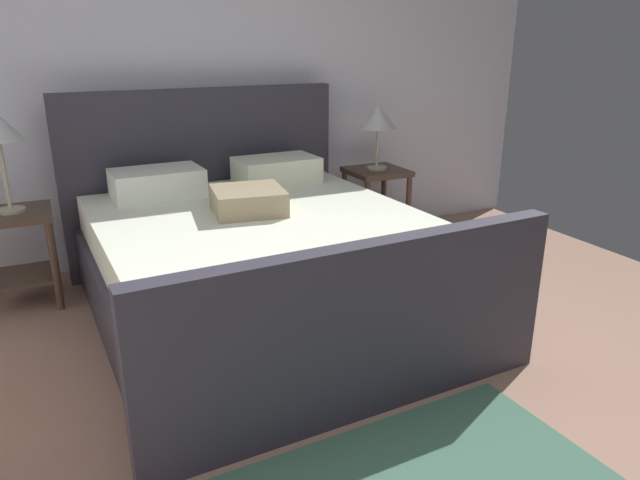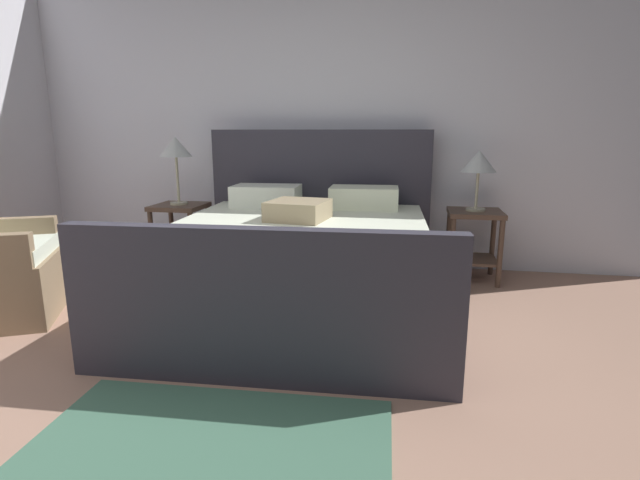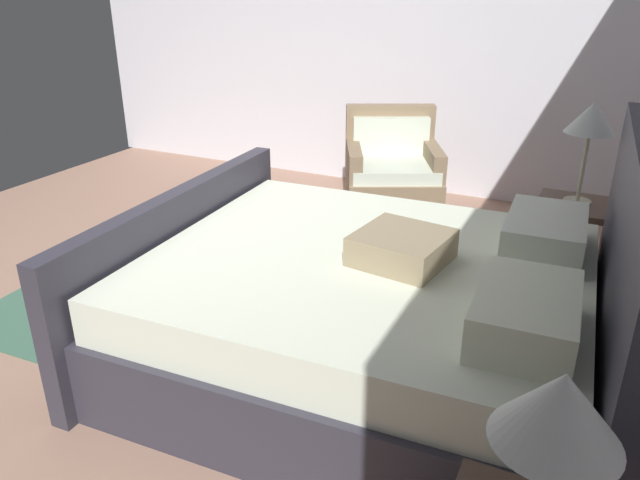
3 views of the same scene
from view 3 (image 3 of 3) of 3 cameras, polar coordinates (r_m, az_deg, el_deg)
name	(u,v)px [view 3 (image 3 of 3)]	position (r m, az deg, el deg)	size (l,w,h in m)	color
ground_plane	(152,307)	(3.90, -15.49, -6.06)	(5.75, 5.40, 0.02)	#A37B66
wall_side_left	(346,30)	(5.92, 2.47, 19.04)	(0.12, 5.52, 2.80)	silver
bed	(377,309)	(3.02, 5.36, -6.44)	(2.07, 2.36, 1.26)	#33313D
table_lamp_right	(559,414)	(1.44, 21.49, -14.94)	(0.29, 0.29, 0.50)	#B7B293
nightstand_left	(571,233)	(4.04, 22.48, 0.57)	(0.44, 0.44, 0.60)	#4F3A2D
table_lamp_left	(591,121)	(3.85, 24.07, 10.11)	(0.28, 0.28, 0.60)	#B7B293
armchair	(391,180)	(4.95, 6.70, 5.60)	(0.97, 0.97, 0.90)	#8B7255
area_rug	(107,294)	(4.09, -19.32, -4.83)	(1.46, 1.13, 0.01)	#426D57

